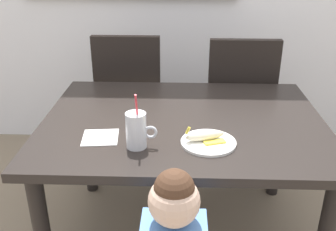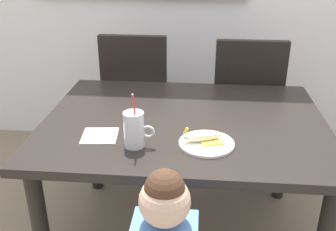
{
  "view_description": "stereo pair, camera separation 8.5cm",
  "coord_description": "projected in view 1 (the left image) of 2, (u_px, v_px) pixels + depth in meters",
  "views": [
    {
      "loc": [
        -0.01,
        -1.67,
        1.49
      ],
      "look_at": [
        -0.07,
        -0.1,
        0.77
      ],
      "focal_mm": 41.4,
      "sensor_mm": 36.0,
      "label": 1
    },
    {
      "loc": [
        0.07,
        -1.66,
        1.49
      ],
      "look_at": [
        -0.07,
        -0.1,
        0.77
      ],
      "focal_mm": 41.4,
      "sensor_mm": 36.0,
      "label": 2
    }
  ],
  "objects": [
    {
      "name": "dining_table",
      "position": [
        183.0,
        135.0,
        1.87
      ],
      "size": [
        1.32,
        1.01,
        0.71
      ],
      "color": "black",
      "rests_on": "ground"
    },
    {
      "name": "dining_chair_left",
      "position": [
        130.0,
        94.0,
        2.6
      ],
      "size": [
        0.44,
        0.44,
        0.96
      ],
      "rotation": [
        0.0,
        0.0,
        3.14
      ],
      "color": "black",
      "rests_on": "ground"
    },
    {
      "name": "dining_chair_right",
      "position": [
        238.0,
        99.0,
        2.52
      ],
      "size": [
        0.44,
        0.45,
        0.96
      ],
      "rotation": [
        0.0,
        0.0,
        3.14
      ],
      "color": "black",
      "rests_on": "ground"
    },
    {
      "name": "milk_cup",
      "position": [
        137.0,
        132.0,
        1.56
      ],
      "size": [
        0.13,
        0.09,
        0.25
      ],
      "color": "silver",
      "rests_on": "dining_table"
    },
    {
      "name": "snack_plate",
      "position": [
        208.0,
        143.0,
        1.61
      ],
      "size": [
        0.23,
        0.23,
        0.01
      ],
      "primitive_type": "cylinder",
      "color": "white",
      "rests_on": "dining_table"
    },
    {
      "name": "peeled_banana",
      "position": [
        205.0,
        136.0,
        1.61
      ],
      "size": [
        0.18,
        0.12,
        0.07
      ],
      "rotation": [
        0.0,
        0.0,
        0.3
      ],
      "color": "#F4EAC6",
      "rests_on": "snack_plate"
    },
    {
      "name": "paper_napkin",
      "position": [
        100.0,
        137.0,
        1.66
      ],
      "size": [
        0.16,
        0.16,
        0.0
      ],
      "primitive_type": "cube",
      "rotation": [
        0.0,
        0.0,
        0.1
      ],
      "color": "white",
      "rests_on": "dining_table"
    }
  ]
}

